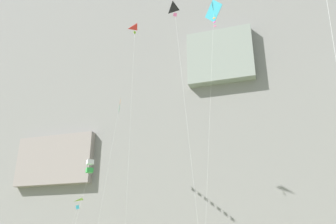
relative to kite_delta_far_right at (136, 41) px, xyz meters
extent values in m
cube|color=gray|center=(8.86, 30.07, 0.77)|extent=(180.00, 29.55, 57.87)
cube|color=gray|center=(-21.15, 15.61, -11.07)|extent=(14.73, 3.21, 8.75)
cube|color=gray|center=(8.86, 15.04, 4.30)|extent=(10.86, 2.77, 9.58)
pyramid|color=red|center=(0.00, 0.14, 1.27)|extent=(1.62, 1.39, 0.32)
cube|color=#8CCC33|center=(-0.19, -0.25, 1.20)|extent=(0.22, 0.39, 0.44)
cylinder|color=silver|center=(0.15, -1.20, -13.43)|extent=(0.70, 1.91, 29.25)
cylinder|color=black|center=(-4.49, 5.20, -6.56)|extent=(2.18, 4.04, 0.02)
cube|color=orange|center=(-3.56, 3.47, -6.78)|extent=(0.22, 0.35, 0.41)
cube|color=red|center=(-3.87, 4.05, -6.78)|extent=(0.20, 0.34, 0.41)
cube|color=green|center=(-4.18, 4.62, -6.78)|extent=(0.20, 0.34, 0.41)
cube|color=#38B2D1|center=(-4.49, 5.20, -6.78)|extent=(0.22, 0.35, 0.41)
cube|color=black|center=(-4.80, 5.78, -6.78)|extent=(0.20, 0.34, 0.41)
cube|color=green|center=(-5.10, 6.35, -6.78)|extent=(0.23, 0.35, 0.41)
cube|color=navy|center=(-5.41, 6.93, -6.78)|extent=(0.23, 0.35, 0.41)
cylinder|color=silver|center=(-3.92, 1.62, -17.30)|extent=(1.03, 3.14, 21.49)
cylinder|color=silver|center=(18.26, -23.89, -18.01)|extent=(1.29, 3.00, 20.09)
pyramid|color=black|center=(8.08, -7.75, -3.22)|extent=(1.63, 1.82, 0.23)
cube|color=pink|center=(7.65, -8.00, -3.35)|extent=(0.39, 0.25, 0.46)
cylinder|color=silver|center=(9.01, -9.38, -15.70)|extent=(2.73, 2.78, 24.70)
cube|color=white|center=(-6.30, 1.56, -15.48)|extent=(1.13, 1.13, 0.56)
cube|color=green|center=(-6.30, 1.56, -16.50)|extent=(1.13, 1.13, 0.56)
cylinder|color=black|center=(-5.94, 1.56, -15.99)|extent=(0.03, 0.03, 1.51)
cylinder|color=black|center=(-6.66, 1.56, -15.99)|extent=(0.03, 0.03, 1.51)
cylinder|color=silver|center=(-6.35, -0.31, -22.42)|extent=(0.10, 3.75, 11.27)
cube|color=#38B2D1|center=(10.81, -2.80, 0.20)|extent=(2.34, 1.39, 2.55)
cylinder|color=black|center=(10.81, -2.80, 0.20)|extent=(0.21, 0.90, 2.03)
cube|color=orange|center=(10.81, -2.80, -0.78)|extent=(0.31, 0.12, 0.16)
cube|color=#CC3399|center=(10.83, -2.80, -1.33)|extent=(0.29, 0.17, 0.16)
cube|color=pink|center=(10.87, -2.80, -1.88)|extent=(0.32, 0.05, 0.16)
cylinder|color=silver|center=(10.05, -4.61, -14.09)|extent=(1.53, 3.62, 27.93)
pyramid|color=#8CCC33|center=(-10.72, 5.61, -20.25)|extent=(1.93, 2.22, 0.43)
cube|color=#38B2D1|center=(-10.18, 5.88, -20.35)|extent=(0.53, 0.31, 0.61)
camera|label=1|loc=(15.75, -36.05, -25.50)|focal=37.13mm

